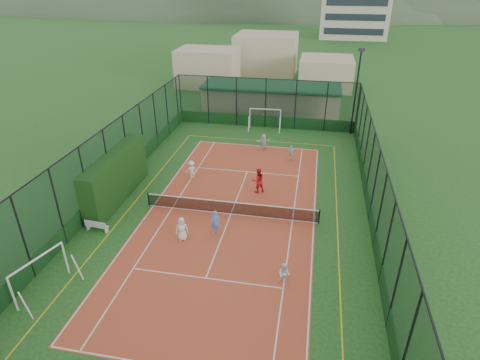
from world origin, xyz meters
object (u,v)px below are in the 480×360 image
object	(u,v)px
child_near_mid	(216,222)
child_far_right	(291,153)
futsal_goal_far	(265,119)
child_far_back	(264,142)
white_bench	(97,225)
child_near_left	(182,229)
coach	(258,180)
floodlight_ne	(356,93)
futsal_goal_near	(41,275)
child_far_left	(192,170)
clubhouse	(271,98)
child_near_right	(284,274)

from	to	relation	value
child_near_mid	child_far_right	size ratio (longest dim) A/B	1.13
futsal_goal_far	child_far_back	xyz separation A→B (m)	(0.60, -5.25, -0.31)
white_bench	child_near_mid	world-z (taller)	child_near_mid
child_near_left	coach	xyz separation A→B (m)	(3.61, 6.66, 0.18)
floodlight_ne	futsal_goal_far	distance (m)	9.10
white_bench	futsal_goal_far	xyz separation A→B (m)	(7.85, 19.94, 0.62)
floodlight_ne	futsal_goal_far	xyz separation A→B (m)	(-8.55, -0.12, -3.09)
futsal_goal_near	child_far_left	distance (m)	13.87
child_far_right	clubhouse	bearing A→B (deg)	-74.65
clubhouse	child_far_back	distance (m)	10.82
child_far_left	child_far_right	world-z (taller)	child_far_left
child_far_left	child_near_mid	bearing A→B (deg)	92.74
futsal_goal_far	child_far_right	xyz separation A→B (m)	(3.22, -7.26, -0.33)
child_near_mid	child_near_right	bearing A→B (deg)	-45.79
white_bench	coach	size ratio (longest dim) A/B	0.79
child_far_back	coach	bearing A→B (deg)	69.40
white_bench	child_far_back	bearing A→B (deg)	65.00
floodlight_ne	child_far_left	bearing A→B (deg)	-136.34
child_far_left	child_near_right	bearing A→B (deg)	102.63
clubhouse	child_near_right	distance (m)	28.31
child_near_right	child_far_back	distance (m)	17.57
child_far_back	child_near_left	bearing A→B (deg)	53.10
child_far_left	child_far_right	distance (m)	8.72
futsal_goal_far	child_near_right	size ratio (longest dim) A/B	2.56
futsal_goal_near	futsal_goal_far	size ratio (longest dim) A/B	0.98
futsal_goal_far	child_far_back	world-z (taller)	futsal_goal_far
futsal_goal_far	child_far_left	distance (m)	12.66
child_near_right	floodlight_ne	bearing A→B (deg)	92.71
clubhouse	child_far_back	world-z (taller)	clubhouse
white_bench	futsal_goal_far	bearing A→B (deg)	73.40
futsal_goal_far	child_near_left	world-z (taller)	futsal_goal_far
floodlight_ne	child_far_right	size ratio (longest dim) A/B	5.90
coach	child_far_back	bearing A→B (deg)	-112.82
white_bench	child_far_back	world-z (taller)	child_far_back
floodlight_ne	child_far_back	distance (m)	10.18
child_far_right	child_near_left	bearing A→B (deg)	67.12
clubhouse	child_near_right	xyz separation A→B (m)	(4.09, -28.00, -0.94)
white_bench	floodlight_ne	bearing A→B (deg)	55.61
white_bench	futsal_goal_near	xyz separation A→B (m)	(-0.03, -5.37, 0.60)
clubhouse	child_far_back	xyz separation A→B (m)	(0.64, -10.76, -0.84)
child_near_left	child_near_mid	bearing A→B (deg)	9.78
clubhouse	child_far_left	distance (m)	17.97
child_near_left	child_near_right	size ratio (longest dim) A/B	1.22
white_bench	child_near_mid	distance (m)	7.45
child_far_left	child_far_back	world-z (taller)	child_far_left
clubhouse	futsal_goal_near	distance (m)	31.82
child_far_right	coach	world-z (taller)	coach
floodlight_ne	child_near_mid	size ratio (longest dim) A/B	5.21
child_near_left	child_far_left	bearing A→B (deg)	83.53
futsal_goal_near	coach	world-z (taller)	futsal_goal_near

